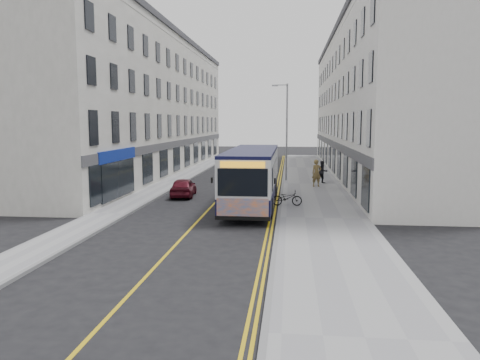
% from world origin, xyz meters
% --- Properties ---
extents(ground, '(140.00, 140.00, 0.00)m').
position_xyz_m(ground, '(0.00, 0.00, 0.00)').
color(ground, black).
rests_on(ground, ground).
extents(pavement_east, '(4.50, 64.00, 0.12)m').
position_xyz_m(pavement_east, '(6.25, 12.00, 0.06)').
color(pavement_east, gray).
rests_on(pavement_east, ground).
extents(pavement_west, '(2.00, 64.00, 0.12)m').
position_xyz_m(pavement_west, '(-5.00, 12.00, 0.06)').
color(pavement_west, gray).
rests_on(pavement_west, ground).
extents(kerb_east, '(0.18, 64.00, 0.13)m').
position_xyz_m(kerb_east, '(4.00, 12.00, 0.07)').
color(kerb_east, slate).
rests_on(kerb_east, ground).
extents(kerb_west, '(0.18, 64.00, 0.13)m').
position_xyz_m(kerb_west, '(-4.00, 12.00, 0.07)').
color(kerb_west, slate).
rests_on(kerb_west, ground).
extents(road_centre_line, '(0.12, 64.00, 0.01)m').
position_xyz_m(road_centre_line, '(0.00, 12.00, 0.00)').
color(road_centre_line, gold).
rests_on(road_centre_line, ground).
extents(road_dbl_yellow_inner, '(0.10, 64.00, 0.01)m').
position_xyz_m(road_dbl_yellow_inner, '(3.55, 12.00, 0.00)').
color(road_dbl_yellow_inner, gold).
rests_on(road_dbl_yellow_inner, ground).
extents(road_dbl_yellow_outer, '(0.10, 64.00, 0.01)m').
position_xyz_m(road_dbl_yellow_outer, '(3.75, 12.00, 0.00)').
color(road_dbl_yellow_outer, gold).
rests_on(road_dbl_yellow_outer, ground).
extents(terrace_east, '(6.00, 46.00, 13.00)m').
position_xyz_m(terrace_east, '(11.50, 21.00, 6.50)').
color(terrace_east, white).
rests_on(terrace_east, ground).
extents(terrace_west, '(6.00, 46.00, 13.00)m').
position_xyz_m(terrace_west, '(-9.00, 21.00, 6.50)').
color(terrace_west, silver).
rests_on(terrace_west, ground).
extents(streetlamp, '(1.32, 0.18, 8.00)m').
position_xyz_m(streetlamp, '(4.17, 14.00, 4.38)').
color(streetlamp, '#97999F').
rests_on(streetlamp, ground).
extents(city_bus, '(2.67, 11.47, 3.33)m').
position_xyz_m(city_bus, '(2.36, 2.47, 1.82)').
color(city_bus, black).
rests_on(city_bus, ground).
extents(bicycle, '(1.72, 0.62, 0.90)m').
position_xyz_m(bicycle, '(4.40, 2.08, 0.57)').
color(bicycle, black).
rests_on(bicycle, pavement_east).
extents(pedestrian_near, '(0.85, 0.68, 2.01)m').
position_xyz_m(pedestrian_near, '(6.53, 10.45, 1.13)').
color(pedestrian_near, olive).
rests_on(pedestrian_near, pavement_east).
extents(pedestrian_far, '(1.07, 0.98, 1.77)m').
position_xyz_m(pedestrian_far, '(7.11, 12.38, 1.01)').
color(pedestrian_far, black).
rests_on(pedestrian_far, pavement_east).
extents(car_white, '(1.76, 4.31, 1.39)m').
position_xyz_m(car_white, '(1.80, 24.27, 0.69)').
color(car_white, white).
rests_on(car_white, ground).
extents(car_maroon, '(1.80, 3.78, 1.25)m').
position_xyz_m(car_maroon, '(-2.46, 5.42, 0.62)').
color(car_maroon, '#500D19').
rests_on(car_maroon, ground).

